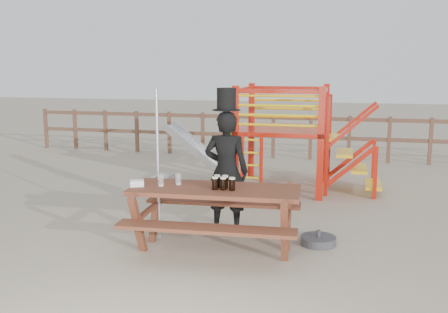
# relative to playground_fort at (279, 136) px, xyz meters

# --- Properties ---
(ground) EXTENTS (60.00, 60.00, 0.00)m
(ground) POSITION_rel_playground_fort_xyz_m (-0.12, -3.58, -1.07)
(ground) COLOR tan
(ground) RESTS_ON ground
(back_fence) EXTENTS (15.09, 0.09, 1.20)m
(back_fence) POSITION_rel_playground_fort_xyz_m (-0.12, 3.42, -0.34)
(back_fence) COLOR brown
(back_fence) RESTS_ON ground
(playground_fort) EXTENTS (4.71, 1.84, 2.10)m
(playground_fort) POSITION_rel_playground_fort_xyz_m (0.00, 0.00, 0.00)
(playground_fort) COLOR #B81B0C
(playground_fort) RESTS_ON ground
(picnic_table) EXTENTS (2.33, 1.68, 0.86)m
(picnic_table) POSITION_rel_playground_fort_xyz_m (-0.32, -3.75, -0.53)
(picnic_table) COLOR brown
(picnic_table) RESTS_ON ground
(man_with_hat) EXTENTS (0.68, 0.46, 2.14)m
(man_with_hat) POSITION_rel_playground_fort_xyz_m (-0.38, -2.89, -0.11)
(man_with_hat) COLOR black
(man_with_hat) RESTS_ON ground
(metal_pole) EXTENTS (0.05, 0.05, 2.14)m
(metal_pole) POSITION_rel_playground_fort_xyz_m (-1.25, -3.42, -0.00)
(metal_pole) COLOR #B2B2B7
(metal_pole) RESTS_ON ground
(parasol_base) EXTENTS (0.49, 0.49, 0.21)m
(parasol_base) POSITION_rel_playground_fort_xyz_m (1.02, -3.18, -1.01)
(parasol_base) COLOR #38383D
(parasol_base) RESTS_ON ground
(paper_bag) EXTENTS (0.22, 0.20, 0.08)m
(paper_bag) POSITION_rel_playground_fort_xyz_m (-1.36, -3.91, -0.17)
(paper_bag) COLOR white
(paper_bag) RESTS_ON picnic_table
(stout_pints) EXTENTS (0.31, 0.19, 0.17)m
(stout_pints) POSITION_rel_playground_fort_xyz_m (-0.21, -3.79, -0.12)
(stout_pints) COLOR black
(stout_pints) RESTS_ON picnic_table
(empty_glasses) EXTENTS (0.27, 0.22, 0.15)m
(empty_glasses) POSITION_rel_playground_fort_xyz_m (-0.95, -3.76, -0.14)
(empty_glasses) COLOR silver
(empty_glasses) RESTS_ON picnic_table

